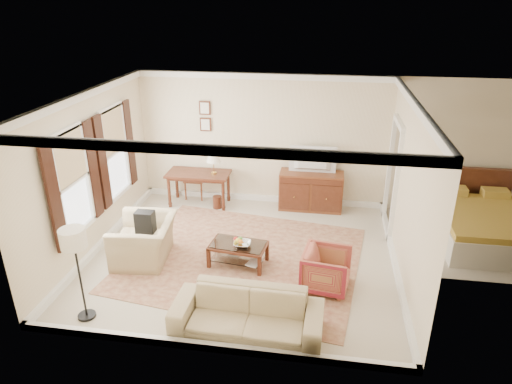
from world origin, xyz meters
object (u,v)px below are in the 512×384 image
(tv, at_px, (313,152))
(striped_armchair, at_px, (326,268))
(writing_desk, at_px, (199,177))
(coffee_table, at_px, (238,249))
(club_armchair, at_px, (144,234))
(sofa, at_px, (247,308))
(sideboard, at_px, (311,191))

(tv, relative_size, striped_armchair, 1.28)
(writing_desk, relative_size, coffee_table, 1.34)
(tv, height_order, coffee_table, tv)
(tv, xyz_separation_m, club_armchair, (-2.83, -2.57, -0.82))
(club_armchair, bearing_deg, coffee_table, 86.64)
(tv, distance_m, sofa, 4.36)
(sideboard, distance_m, sofa, 4.28)
(coffee_table, bearing_deg, sofa, -74.97)
(sideboard, bearing_deg, striped_armchair, -82.63)
(sideboard, height_order, club_armchair, club_armchair)
(sofa, bearing_deg, club_armchair, 144.39)
(club_armchair, bearing_deg, sideboard, 126.43)
(writing_desk, distance_m, striped_armchair, 4.05)
(club_armchair, bearing_deg, striped_armchair, 76.98)
(club_armchair, xyz_separation_m, sofa, (2.15, -1.64, -0.10))
(writing_desk, xyz_separation_m, coffee_table, (1.35, -2.36, -0.34))
(tv, distance_m, club_armchair, 3.91)
(coffee_table, distance_m, club_armchair, 1.70)
(coffee_table, height_order, club_armchair, club_armchair)
(sideboard, height_order, striped_armchair, sideboard)
(coffee_table, height_order, striped_armchair, striped_armchair)
(striped_armchair, relative_size, club_armchair, 0.64)
(sideboard, relative_size, striped_armchair, 1.84)
(sideboard, xyz_separation_m, striped_armchair, (0.39, -2.98, -0.05))
(sideboard, bearing_deg, sofa, -99.21)
(sideboard, relative_size, club_armchair, 1.18)
(writing_desk, bearing_deg, striped_armchair, -44.46)
(striped_armchair, bearing_deg, tv, 15.62)
(tv, height_order, sofa, tv)
(sideboard, distance_m, striped_armchair, 3.01)
(writing_desk, relative_size, striped_armchair, 1.85)
(coffee_table, xyz_separation_m, sofa, (0.46, -1.71, 0.10))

